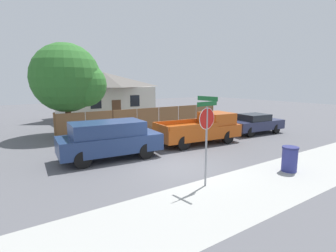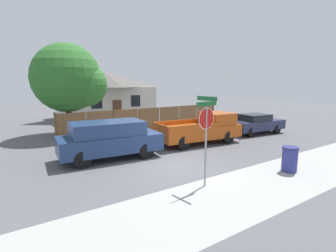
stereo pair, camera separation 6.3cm
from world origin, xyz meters
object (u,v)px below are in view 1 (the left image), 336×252
at_px(oak_tree, 70,79).
at_px(trash_bin, 290,159).
at_px(stop_sign, 207,126).
at_px(house, 105,95).
at_px(orange_pickup, 201,129).
at_px(parked_sedan, 255,123).
at_px(red_suv, 109,139).

height_order(oak_tree, trash_bin, oak_tree).
bearing_deg(stop_sign, oak_tree, 91.13).
relative_size(stop_sign, trash_bin, 3.05).
xyz_separation_m(house, stop_sign, (-3.80, -19.42, -0.21)).
relative_size(house, orange_pickup, 1.77).
bearing_deg(house, parked_sedan, -68.11).
bearing_deg(house, red_suv, -110.43).
bearing_deg(oak_tree, orange_pickup, -49.70).
bearing_deg(parked_sedan, oak_tree, 153.85).
bearing_deg(trash_bin, house, 90.42).
xyz_separation_m(house, parked_sedan, (5.73, -14.27, -1.65)).
xyz_separation_m(oak_tree, orange_pickup, (5.82, -6.86, -2.97)).
bearing_deg(parked_sedan, orange_pickup, -173.98).
distance_m(oak_tree, stop_sign, 12.18).
bearing_deg(oak_tree, house, 54.76).
height_order(house, orange_pickup, house).
relative_size(red_suv, parked_sedan, 1.16).
bearing_deg(orange_pickup, trash_bin, -88.23).
distance_m(stop_sign, trash_bin, 4.36).
bearing_deg(stop_sign, red_suv, 100.59).
xyz_separation_m(stop_sign, trash_bin, (3.95, -0.82, -1.66)).
height_order(parked_sedan, trash_bin, parked_sedan).
xyz_separation_m(red_suv, orange_pickup, (5.87, -0.03, -0.12)).
bearing_deg(stop_sign, trash_bin, -17.62).
bearing_deg(parked_sedan, red_suv, -174.31).
relative_size(red_suv, orange_pickup, 0.94).
xyz_separation_m(orange_pickup, stop_sign, (-4.36, -5.12, 1.31)).
bearing_deg(red_suv, orange_pickup, 5.40).
distance_m(oak_tree, trash_bin, 14.29).
xyz_separation_m(house, trash_bin, (0.15, -20.25, -1.87)).
height_order(orange_pickup, parked_sedan, orange_pickup).
bearing_deg(oak_tree, stop_sign, -83.05).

